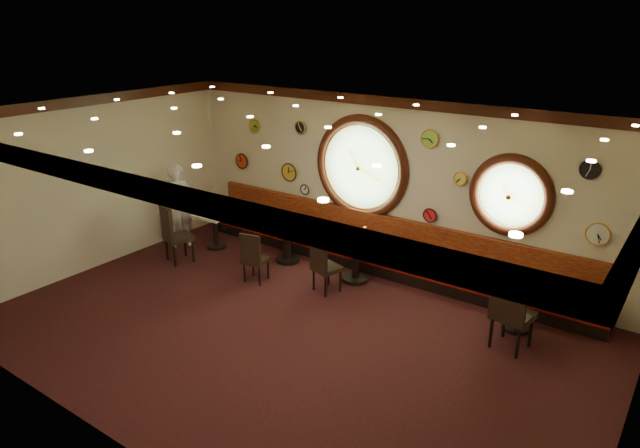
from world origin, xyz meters
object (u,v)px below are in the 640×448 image
Objects in this scene: condiment_b_pepper at (288,219)px; condiment_d_bottle at (528,281)px; chair_a at (173,230)px; table_c at (356,253)px; chair_c at (323,261)px; table_b at (287,236)px; condiment_a_bottle at (218,210)px; condiment_c_bottle at (365,231)px; table_a at (215,226)px; chair_b at (253,255)px; condiment_d_salt at (515,281)px; condiment_a_salt at (215,210)px; condiment_c_pepper at (352,235)px; condiment_c_salt at (352,233)px; condiment_b_bottle at (292,217)px; table_d at (518,302)px; waiter at (179,205)px; chair_d at (511,306)px; condiment_b_salt at (289,216)px; condiment_d_pepper at (525,285)px; condiment_a_pepper at (213,212)px.

condiment_d_bottle is at bearing 0.49° from condiment_b_pepper.
chair_a is at bearing -167.90° from condiment_d_bottle.
table_c is 0.75m from chair_c.
table_b is 1.62m from condiment_a_bottle.
chair_c is 0.97m from condiment_c_bottle.
table_a is 0.84× the size of table_c.
chair_b reaches higher than condiment_d_salt.
condiment_d_salt is at bearing -165.15° from condiment_d_bottle.
condiment_c_pepper reaches higher than condiment_a_salt.
condiment_b_pepper is at bearing -174.02° from condiment_c_bottle.
table_c is 8.16× the size of condiment_c_salt.
condiment_b_bottle reaches higher than condiment_a_salt.
chair_b is (-4.34, -1.08, 0.08)m from table_d.
condiment_a_salt is (-1.77, 0.84, 0.25)m from chair_b.
waiter is (-3.78, -0.64, -0.04)m from condiment_c_salt.
condiment_a_salt is 1.73m from condiment_b_pepper.
chair_d reaches higher than condiment_d_bottle.
table_b is at bearing 179.93° from chair_d.
table_c is 3.93m from waiter.
condiment_c_bottle is at bearing 39.37° from condiment_c_salt.
condiment_b_salt is 1.15× the size of condiment_d_salt.
condiment_c_bottle is at bearing 7.55° from condiment_a_bottle.
condiment_c_pepper is (-0.04, -0.09, 0.37)m from table_c.
condiment_d_pepper is at bearing -92.76° from condiment_d_bottle.
condiment_d_salt is (-0.16, 0.67, 0.08)m from chair_d.
condiment_b_bottle is at bearing -175.49° from condiment_c_bottle.
condiment_b_bottle is at bearing 79.98° from chair_b.
condiment_a_pepper is (0.01, -0.05, 0.32)m from table_a.
chair_a is at bearing -168.90° from condiment_d_pepper.
condiment_b_salt is (-4.54, 0.79, 0.18)m from chair_d.
condiment_c_salt is (1.36, 1.12, 0.36)m from chair_b.
table_b is 0.36m from condiment_b_pepper.
condiment_c_salt is 0.71× the size of condiment_d_bottle.
table_d is 4.42m from condiment_b_pepper.
condiment_d_bottle is at bearing 2.73° from condiment_a_salt.
condiment_b_pepper is at bearing 179.00° from condiment_d_pepper.
condiment_a_salt is 1.05× the size of condiment_c_salt.
condiment_b_pepper is at bearing -179.01° from table_c.
chair_d is at bearing -3.93° from condiment_a_bottle.
chair_b is 2.02m from condiment_c_bottle.
condiment_b_salt is (1.64, 0.37, 0.10)m from condiment_a_salt.
condiment_c_salt is 0.68× the size of condiment_c_bottle.
chair_b reaches higher than condiment_b_salt.
chair_a reaches higher than table_d.
table_b reaches higher than table_d.
condiment_a_bottle is at bearing -178.31° from condiment_d_pepper.
condiment_d_pepper reaches higher than condiment_a_salt.
table_a is at bearing -168.87° from condiment_b_bottle.
table_a is 0.81× the size of table_b.
table_b is at bearing 178.96° from condiment_d_pepper.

